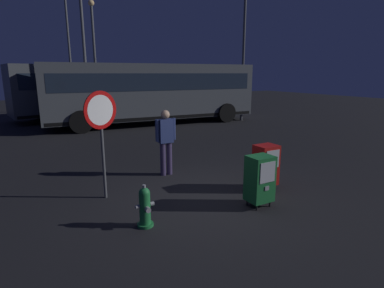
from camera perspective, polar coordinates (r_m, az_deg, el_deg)
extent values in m
plane|color=black|center=(6.60, 2.99, -9.98)|extent=(60.00, 60.00, 0.00)
cylinder|color=#1E7238|center=(5.56, -8.56, -14.42)|extent=(0.28, 0.28, 0.05)
cylinder|color=#1E7238|center=(5.43, -8.66, -11.60)|extent=(0.19, 0.19, 0.55)
sphere|color=#1E7238|center=(5.32, -8.76, -8.91)|extent=(0.19, 0.19, 0.19)
cylinder|color=gray|center=(5.28, -8.81, -7.70)|extent=(0.06, 0.06, 0.05)
cylinder|color=gray|center=(5.30, -8.13, -11.88)|extent=(0.09, 0.08, 0.09)
cylinder|color=gray|center=(5.37, -10.00, -11.31)|extent=(0.07, 0.07, 0.07)
cylinder|color=gray|center=(5.45, -7.39, -10.83)|extent=(0.07, 0.07, 0.07)
cylinder|color=black|center=(6.17, 11.81, -11.32)|extent=(0.04, 0.04, 0.12)
cylinder|color=black|center=(6.38, 14.11, -10.60)|extent=(0.04, 0.04, 0.12)
cylinder|color=black|center=(6.36, 10.12, -10.48)|extent=(0.04, 0.04, 0.12)
cylinder|color=black|center=(6.57, 12.40, -9.81)|extent=(0.04, 0.04, 0.12)
cube|color=#19602D|center=(6.19, 12.34, -6.20)|extent=(0.48, 0.40, 0.90)
cube|color=#B2B7BF|center=(5.99, 13.74, -5.10)|extent=(0.36, 0.01, 0.40)
cube|color=gray|center=(6.09, 13.60, -7.93)|extent=(0.10, 0.02, 0.08)
cylinder|color=black|center=(7.06, 12.94, -8.21)|extent=(0.04, 0.04, 0.12)
cylinder|color=black|center=(7.28, 14.90, -7.66)|extent=(0.04, 0.04, 0.12)
cylinder|color=black|center=(7.25, 11.43, -7.56)|extent=(0.04, 0.04, 0.12)
cylinder|color=black|center=(7.47, 13.39, -7.05)|extent=(0.04, 0.04, 0.12)
cube|color=#9E1411|center=(7.10, 13.38, -3.76)|extent=(0.48, 0.40, 0.90)
cube|color=#B2B7BF|center=(6.91, 14.62, -2.73)|extent=(0.36, 0.01, 0.40)
cube|color=gray|center=(7.00, 14.49, -5.22)|extent=(0.10, 0.02, 0.08)
cylinder|color=#4C4F54|center=(6.56, -16.11, -0.50)|extent=(0.06, 0.06, 2.20)
cylinder|color=red|center=(6.41, -16.48, 5.99)|extent=(0.71, 0.31, 0.76)
cylinder|color=white|center=(6.40, -16.46, 5.98)|extent=(0.56, 0.23, 0.60)
cylinder|color=#382D51|center=(7.93, -5.36, -2.79)|extent=(0.14, 0.14, 0.85)
cylinder|color=#382D51|center=(8.00, -4.19, -2.62)|extent=(0.14, 0.14, 0.85)
cube|color=navy|center=(7.80, -4.87, 2.43)|extent=(0.36, 0.20, 0.60)
sphere|color=tan|center=(7.74, -4.93, 5.41)|extent=(0.22, 0.22, 0.22)
cylinder|color=navy|center=(7.70, -6.43, 2.48)|extent=(0.09, 0.09, 0.55)
cylinder|color=navy|center=(7.90, -3.36, 2.80)|extent=(0.09, 0.09, 0.55)
cube|color=#4C5156|center=(16.15, -7.29, 9.65)|extent=(10.67, 3.32, 2.65)
cube|color=#1E2838|center=(16.13, -7.34, 11.35)|extent=(10.04, 3.29, 0.80)
cube|color=black|center=(16.26, -7.17, 5.34)|extent=(10.46, 3.32, 0.16)
cylinder|color=black|center=(16.67, 6.35, 5.72)|extent=(1.02, 0.36, 1.00)
cylinder|color=black|center=(18.83, 2.34, 6.61)|extent=(1.02, 0.36, 1.00)
cylinder|color=black|center=(14.28, -19.70, 3.85)|extent=(1.02, 0.36, 1.00)
cylinder|color=black|center=(16.75, -20.62, 5.01)|extent=(1.02, 0.36, 1.00)
cube|color=#4C5156|center=(19.61, -15.31, 9.87)|extent=(10.74, 3.90, 2.65)
cube|color=#1E2838|center=(19.59, -15.39, 11.26)|extent=(10.12, 3.83, 0.80)
cube|color=black|center=(19.70, -15.09, 6.31)|extent=(10.53, 3.88, 0.16)
cylinder|color=black|center=(20.32, -4.06, 7.05)|extent=(1.03, 0.41, 1.00)
cylinder|color=black|center=(22.44, -7.64, 7.52)|extent=(1.03, 0.41, 1.00)
cylinder|color=black|center=(17.39, -24.71, 4.92)|extent=(1.03, 0.41, 1.00)
cylinder|color=black|center=(19.82, -26.40, 5.60)|extent=(1.03, 0.41, 1.00)
cylinder|color=#4C4F54|center=(16.15, -19.27, 16.91)|extent=(0.14, 0.14, 7.76)
cylinder|color=#4C4F54|center=(17.30, 9.44, 16.15)|extent=(0.14, 0.14, 7.18)
cylinder|color=#4C4F54|center=(22.13, -21.65, 16.23)|extent=(0.14, 0.14, 8.36)
cylinder|color=#4C4F54|center=(18.23, -17.36, 13.78)|extent=(0.14, 0.14, 6.04)
sphere|color=#FFD18C|center=(18.58, -18.06, 23.43)|extent=(0.32, 0.32, 0.32)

